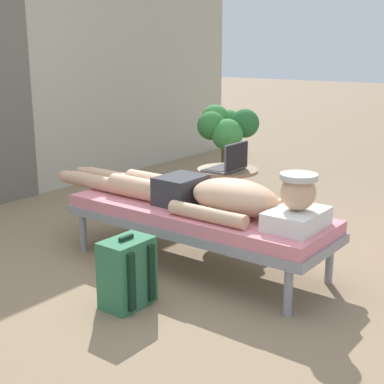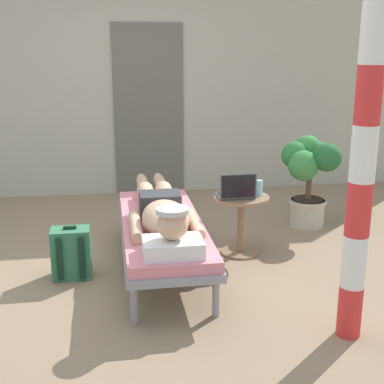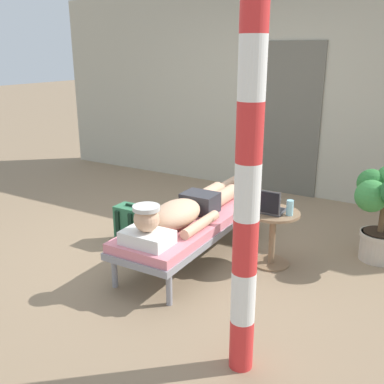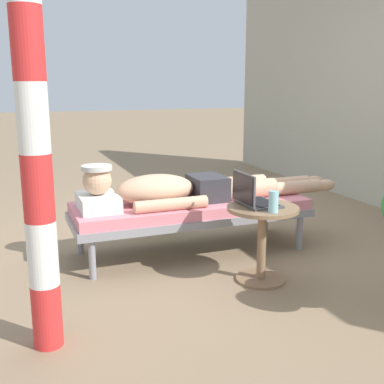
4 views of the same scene
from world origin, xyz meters
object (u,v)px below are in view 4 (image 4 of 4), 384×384
object	(u,v)px
side_table	(262,231)
porch_post	(33,118)
laptop	(252,197)
drink_glass	(273,202)
person_reclining	(184,189)
backpack	(160,207)
lounge_chair	(191,210)

from	to	relation	value
side_table	porch_post	xyz separation A→B (m)	(0.34, -1.44, 0.81)
laptop	drink_glass	xyz separation A→B (m)	(0.21, 0.04, 0.01)
person_reclining	porch_post	bearing A→B (deg)	-47.17
side_table	drink_glass	size ratio (longest dim) A/B	3.77
side_table	laptop	bearing A→B (deg)	-139.48
porch_post	drink_glass	bearing A→B (deg)	97.67
drink_glass	side_table	bearing A→B (deg)	175.78
backpack	porch_post	distance (m)	2.34
lounge_chair	side_table	distance (m)	0.75
drink_glass	person_reclining	bearing A→B (deg)	-161.74
side_table	backpack	size ratio (longest dim) A/B	1.23
lounge_chair	laptop	distance (m)	0.72
backpack	drink_glass	bearing A→B (deg)	9.25
lounge_chair	backpack	distance (m)	0.74
person_reclining	backpack	bearing A→B (deg)	177.85
laptop	backpack	size ratio (longest dim) A/B	0.73
lounge_chair	drink_glass	xyz separation A→B (m)	(0.86, 0.23, 0.25)
side_table	porch_post	size ratio (longest dim) A/B	0.22
side_table	porch_post	bearing A→B (deg)	-76.61
drink_glass	lounge_chair	bearing A→B (deg)	-165.38
drink_glass	backpack	size ratio (longest dim) A/B	0.33
lounge_chair	porch_post	distance (m)	1.80
lounge_chair	person_reclining	bearing A→B (deg)	-90.00
laptop	drink_glass	world-z (taller)	laptop
lounge_chair	drink_glass	size ratio (longest dim) A/B	13.51
person_reclining	porch_post	world-z (taller)	porch_post
side_table	drink_glass	distance (m)	0.28
drink_glass	backpack	distance (m)	1.65
drink_glass	porch_post	size ratio (longest dim) A/B	0.06
person_reclining	drink_glass	distance (m)	0.91
porch_post	side_table	bearing A→B (deg)	103.39
side_table	porch_post	distance (m)	1.69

